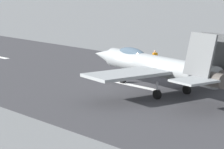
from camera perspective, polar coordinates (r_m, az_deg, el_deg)
name	(u,v)px	position (r m, az deg, el deg)	size (l,w,h in m)	color
ground_plane	(131,85)	(47.11, 2.05, -1.16)	(400.00, 400.00, 0.00)	slate
runway_strip	(131,85)	(47.10, 2.07, -1.15)	(240.00, 26.00, 0.02)	#353538
fighter_jet	(159,65)	(43.53, 5.17, 0.99)	(18.07, 14.75, 5.53)	gray
crew_person	(155,58)	(58.02, 4.71, 1.82)	(0.37, 0.68, 1.70)	#1E2338
marker_cone_mid	(215,66)	(57.23, 11.15, 0.96)	(0.44, 0.44, 0.55)	orange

